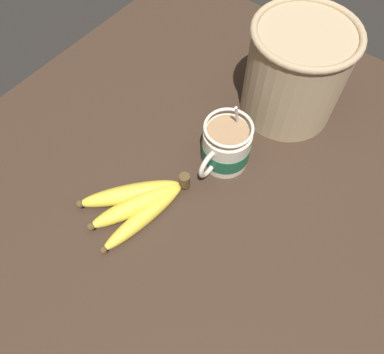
# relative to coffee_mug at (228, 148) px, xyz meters

# --- Properties ---
(table) EXTENTS (0.97, 0.97, 0.03)m
(table) POSITION_rel_coffee_mug_xyz_m (0.03, -0.00, -0.06)
(table) COLOR #332319
(table) RESTS_ON ground
(coffee_mug) EXTENTS (0.14, 0.09, 0.14)m
(coffee_mug) POSITION_rel_coffee_mug_xyz_m (0.00, 0.00, 0.00)
(coffee_mug) COLOR beige
(coffee_mug) RESTS_ON table
(banana_bunch) EXTENTS (0.20, 0.15, 0.04)m
(banana_bunch) POSITION_rel_coffee_mug_xyz_m (0.18, -0.07, -0.03)
(banana_bunch) COLOR #4C381E
(banana_bunch) RESTS_ON table
(woven_basket) EXTENTS (0.20, 0.20, 0.20)m
(woven_basket) POSITION_rel_coffee_mug_xyz_m (-0.19, 0.02, 0.06)
(woven_basket) COLOR tan
(woven_basket) RESTS_ON table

